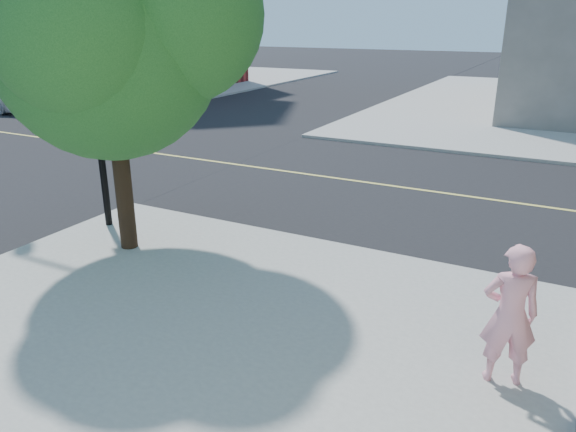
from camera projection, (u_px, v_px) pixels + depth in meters
The scene contains 8 objects.
ground at pixel (165, 214), 12.40m from camera, with size 140.00×140.00×0.00m, color black.
road_ew at pixel (265, 169), 16.15m from camera, with size 140.00×9.00×0.01m, color black.
road_ns at pixel (5, 182), 14.80m from camera, with size 9.00×140.00×0.01m, color black.
sidewalk_nw at pixel (109, 78), 40.33m from camera, with size 26.00×25.00×0.12m, color #9A9A96.
man_on_phone at pixel (510, 315), 6.24m from camera, with size 0.64×0.42×1.74m, color pink.
street_tree at pixel (111, 19), 8.93m from camera, with size 4.72×4.29×6.26m.
signal_pole at pixel (3, 26), 11.14m from camera, with size 4.24×0.48×4.80m.
car_a at pixel (47, 98), 25.09m from camera, with size 2.44×5.30×1.47m, color white.
Camera 1 is at (7.88, -9.06, 4.17)m, focal length 34.20 mm.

